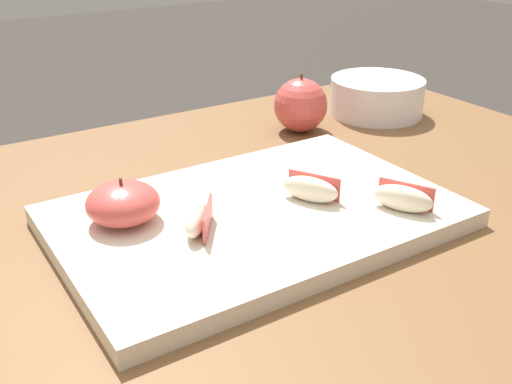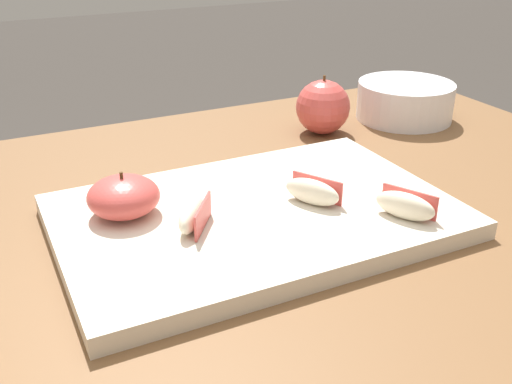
% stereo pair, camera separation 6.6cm
% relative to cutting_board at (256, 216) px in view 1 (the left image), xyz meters
% --- Properties ---
extents(dining_table, '(1.10, 0.77, 0.72)m').
position_rel_cutting_board_xyz_m(dining_table, '(0.03, 0.03, -0.13)').
color(dining_table, brown).
rests_on(dining_table, ground_plane).
extents(cutting_board, '(0.44, 0.29, 0.02)m').
position_rel_cutting_board_xyz_m(cutting_board, '(0.00, 0.00, 0.00)').
color(cutting_board, beige).
rests_on(cutting_board, dining_table).
extents(apple_half_skin_up, '(0.08, 0.08, 0.05)m').
position_rel_cutting_board_xyz_m(apple_half_skin_up, '(-0.14, 0.05, 0.03)').
color(apple_half_skin_up, '#D14C47').
rests_on(apple_half_skin_up, cutting_board).
extents(apple_wedge_middle, '(0.06, 0.07, 0.03)m').
position_rel_cutting_board_xyz_m(apple_wedge_middle, '(-0.08, -0.01, 0.03)').
color(apple_wedge_middle, '#F4EACC').
rests_on(apple_wedge_middle, cutting_board).
extents(apple_wedge_front, '(0.05, 0.07, 0.03)m').
position_rel_cutting_board_xyz_m(apple_wedge_front, '(0.06, -0.02, 0.03)').
color(apple_wedge_front, '#F4EACC').
rests_on(apple_wedge_front, cutting_board).
extents(apple_wedge_back, '(0.05, 0.07, 0.03)m').
position_rel_cutting_board_xyz_m(apple_wedge_back, '(0.13, -0.09, 0.03)').
color(apple_wedge_back, '#F4EACC').
rests_on(apple_wedge_back, cutting_board).
extents(whole_apple_pink_lady, '(0.08, 0.08, 0.09)m').
position_rel_cutting_board_xyz_m(whole_apple_pink_lady, '(0.23, 0.23, 0.03)').
color(whole_apple_pink_lady, '#D14C47').
rests_on(whole_apple_pink_lady, dining_table).
extents(ceramic_fruit_bowl, '(0.16, 0.16, 0.06)m').
position_rel_cutting_board_xyz_m(ceramic_fruit_bowl, '(0.39, 0.23, 0.02)').
color(ceramic_fruit_bowl, white).
rests_on(ceramic_fruit_bowl, dining_table).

